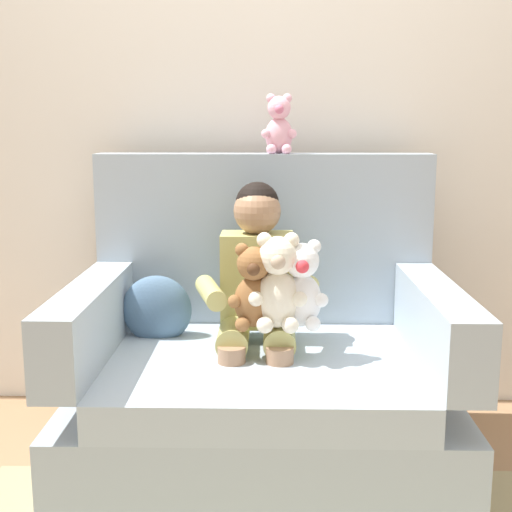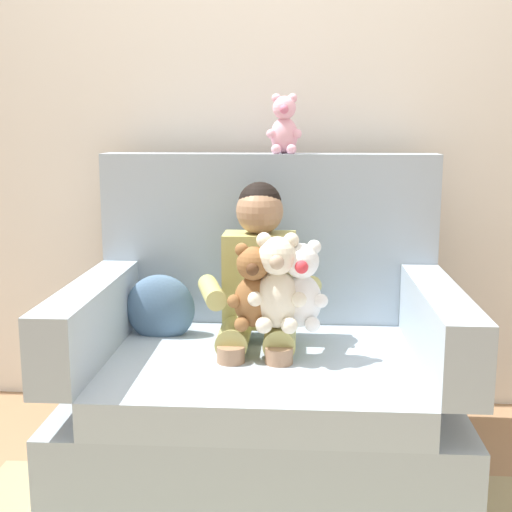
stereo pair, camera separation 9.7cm
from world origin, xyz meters
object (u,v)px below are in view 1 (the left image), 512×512
(plush_white, at_px, (301,287))
(throw_pillow, at_px, (157,310))
(plush_brown, at_px, (254,289))
(plush_cream, at_px, (278,285))
(plush_pink_on_backrest, at_px, (279,126))
(armchair, at_px, (262,373))
(seated_child, at_px, (257,287))

(plush_white, relative_size, throw_pillow, 1.15)
(plush_brown, height_order, throw_pillow, plush_brown)
(plush_white, xyz_separation_m, plush_cream, (-0.08, -0.02, 0.01))
(plush_pink_on_backrest, bearing_deg, plush_cream, -83.68)
(armchair, distance_m, plush_white, 0.39)
(plush_white, bearing_deg, plush_brown, 176.16)
(armchair, bearing_deg, throw_pillow, 162.44)
(plush_cream, bearing_deg, armchair, 105.49)
(plush_pink_on_backrest, bearing_deg, plush_white, -74.22)
(armchair, relative_size, throw_pillow, 5.05)
(plush_pink_on_backrest, bearing_deg, seated_child, -96.49)
(plush_cream, distance_m, plush_pink_on_backrest, 0.71)
(plush_brown, distance_m, plush_cream, 0.08)
(armchair, distance_m, seated_child, 0.31)
(armchair, height_order, seated_child, armchair)
(armchair, bearing_deg, plush_white, -42.39)
(plush_white, relative_size, plush_cream, 0.92)
(plush_brown, bearing_deg, plush_cream, 8.92)
(armchair, relative_size, plush_white, 4.38)
(plush_white, relative_size, plush_pink_on_backrest, 1.31)
(plush_brown, bearing_deg, plush_white, 19.49)
(plush_brown, relative_size, throw_pillow, 1.11)
(seated_child, height_order, plush_white, seated_child)
(plush_brown, distance_m, plush_pink_on_backrest, 0.72)
(seated_child, xyz_separation_m, plush_white, (0.15, -0.14, 0.04))
(plush_brown, relative_size, plush_cream, 0.88)
(armchair, relative_size, plush_pink_on_backrest, 5.71)
(plush_cream, bearing_deg, plush_brown, 168.35)
(plush_pink_on_backrest, relative_size, throw_pillow, 0.88)
(plush_white, bearing_deg, throw_pillow, 147.51)
(throw_pillow, bearing_deg, seated_child, -14.90)
(plush_cream, height_order, throw_pillow, plush_cream)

